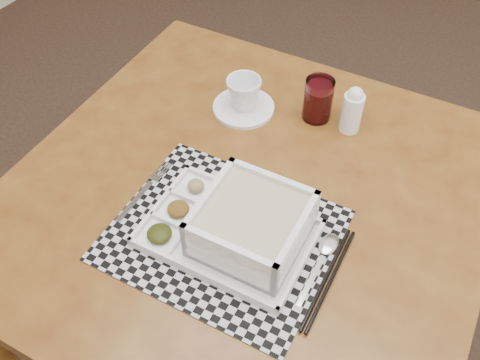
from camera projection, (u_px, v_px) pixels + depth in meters
name	position (u px, v px, depth m)	size (l,w,h in m)	color
floor	(400.00, 271.00, 1.85)	(5.00, 5.00, 0.00)	black
dining_table	(247.00, 214.00, 1.18)	(1.04, 1.04, 0.73)	#52280F
placemat	(223.00, 235.00, 1.05)	(0.42, 0.36, 0.00)	#B4B3BC
serving_tray	(245.00, 227.00, 1.01)	(0.33, 0.24, 0.10)	white
fork	(146.00, 190.00, 1.12)	(0.03, 0.19, 0.00)	silver
spoon	(326.00, 249.00, 1.02)	(0.04, 0.18, 0.01)	silver
chopsticks	(329.00, 279.00, 0.98)	(0.03, 0.24, 0.01)	black
saucer	(244.00, 108.00, 1.30)	(0.15, 0.15, 0.01)	white
cup	(244.00, 93.00, 1.26)	(0.08, 0.08, 0.08)	white
juice_glass	(318.00, 101.00, 1.25)	(0.07, 0.07, 0.11)	white
creamer_bottle	(352.00, 110.00, 1.21)	(0.05, 0.05, 0.12)	white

